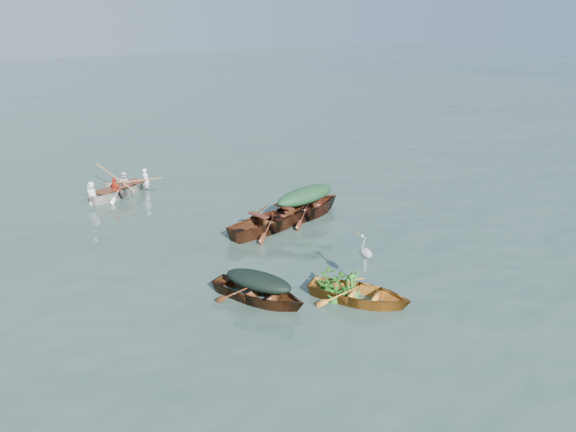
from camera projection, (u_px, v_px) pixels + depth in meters
name	position (u px, v px, depth m)	size (l,w,h in m)	color
ground	(305.00, 257.00, 15.42)	(140.00, 140.00, 0.00)	#33473F
yellow_dinghy	(359.00, 302.00, 13.06)	(1.31, 3.02, 0.80)	orange
dark_covered_boat	(259.00, 301.00, 13.10)	(1.18, 3.18, 0.76)	#562F14
green_tarp_boat	(305.00, 217.00, 18.28)	(1.37, 4.41, 1.03)	#4A2011
open_wooden_boat	(271.00, 230.00, 17.28)	(1.35, 4.33, 1.01)	#4E2013
rowed_boat	(121.00, 196.00, 20.34)	(1.07, 3.57, 0.81)	white
dark_tarp_cover	(258.00, 278.00, 12.90)	(0.65, 1.75, 0.40)	black
green_tarp_cover	(305.00, 195.00, 18.01)	(0.75, 2.43, 0.52)	#1A3F20
thwart_benches	(271.00, 214.00, 17.10)	(0.81, 2.17, 0.04)	#43190F
heron	(365.00, 259.00, 13.25)	(0.28, 0.40, 0.92)	#979A9F
dinghy_weeds	(338.00, 270.00, 13.05)	(0.70, 0.90, 0.60)	#255F18
rowers	(119.00, 175.00, 20.06)	(0.96, 2.50, 0.76)	white
oars	(120.00, 185.00, 20.19)	(2.60, 0.60, 0.06)	#A8703F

